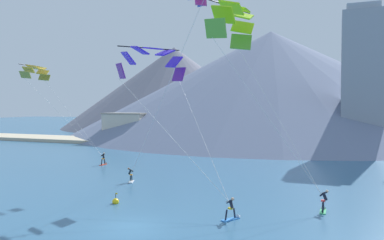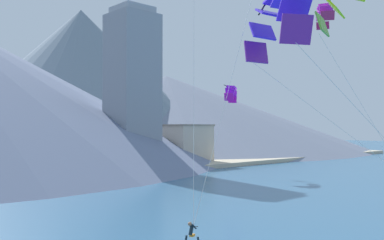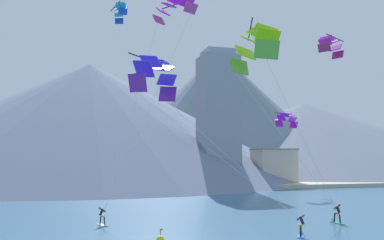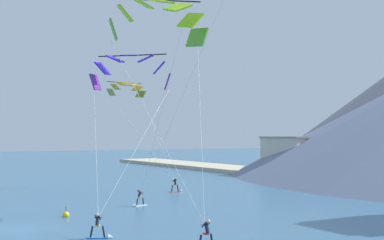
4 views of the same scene
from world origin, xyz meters
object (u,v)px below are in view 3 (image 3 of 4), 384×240
(kitesurfer_near_lead, at_px, (301,229))
(race_marker_buoy, at_px, (160,240))
(kitesurfer_mid_center, at_px, (103,220))
(parafoil_kite_distant_mid_solo, at_px, (331,44))
(parafoil_kite_mid_center, at_px, (174,9))
(kitesurfer_near_trail, at_px, (336,216))
(parafoil_kite_near_lead, at_px, (156,74))
(parafoil_kite_distant_low_drift, at_px, (120,10))
(parafoil_kite_distant_high_outer, at_px, (287,118))
(parafoil_kite_near_trail, at_px, (256,45))

(kitesurfer_near_lead, distance_m, race_marker_buoy, 10.30)
(kitesurfer_mid_center, height_order, parafoil_kite_distant_mid_solo, parafoil_kite_distant_mid_solo)
(parafoil_kite_mid_center, bearing_deg, kitesurfer_near_trail, -31.97)
(parafoil_kite_near_lead, bearing_deg, parafoil_kite_distant_mid_solo, 24.18)
(parafoil_kite_mid_center, distance_m, parafoil_kite_distant_low_drift, 10.51)
(parafoil_kite_near_lead, bearing_deg, parafoil_kite_distant_high_outer, 45.67)
(parafoil_kite_near_lead, relative_size, parafoil_kite_distant_high_outer, 2.26)
(kitesurfer_near_lead, height_order, parafoil_kite_near_lead, parafoil_kite_near_lead)
(kitesurfer_near_lead, xyz_separation_m, parafoil_kite_near_trail, (-1.23, 4.74, 14.71))
(kitesurfer_mid_center, xyz_separation_m, parafoil_kite_mid_center, (6.92, 3.79, 20.07))
(parafoil_kite_near_trail, xyz_separation_m, parafoil_kite_distant_low_drift, (-9.80, 16.85, 7.76))
(parafoil_kite_distant_low_drift, xyz_separation_m, race_marker_buoy, (0.76, -20.87, -22.83))
(parafoil_kite_distant_high_outer, distance_m, parafoil_kite_distant_low_drift, 32.45)
(kitesurfer_near_lead, distance_m, kitesurfer_mid_center, 16.00)
(parafoil_kite_distant_high_outer, relative_size, parafoil_kite_distant_mid_solo, 1.11)
(kitesurfer_mid_center, bearing_deg, parafoil_kite_distant_mid_solo, 16.50)
(parafoil_kite_mid_center, height_order, parafoil_kite_distant_mid_solo, parafoil_kite_mid_center)
(kitesurfer_near_trail, bearing_deg, parafoil_kite_distant_mid_solo, 56.10)
(parafoil_kite_distant_low_drift, bearing_deg, parafoil_kite_distant_high_outer, 22.76)
(race_marker_buoy, bearing_deg, kitesurfer_near_lead, -4.01)
(parafoil_kite_mid_center, bearing_deg, parafoil_kite_distant_mid_solo, 12.02)
(kitesurfer_near_lead, distance_m, parafoil_kite_near_trail, 15.50)
(parafoil_kite_near_trail, distance_m, race_marker_buoy, 18.02)
(parafoil_kite_mid_center, bearing_deg, parafoil_kite_near_lead, -115.46)
(kitesurfer_near_lead, bearing_deg, kitesurfer_near_trail, 36.88)
(parafoil_kite_mid_center, xyz_separation_m, parafoil_kite_distant_mid_solo, (20.87, 4.44, -1.02))
(kitesurfer_mid_center, distance_m, race_marker_buoy, 8.52)
(parafoil_kite_distant_low_drift, distance_m, parafoil_kite_distant_mid_solo, 26.01)
(parafoil_kite_distant_mid_solo, bearing_deg, parafoil_kite_mid_center, -167.98)
(kitesurfer_mid_center, distance_m, parafoil_kite_near_trail, 19.58)
(parafoil_kite_distant_low_drift, relative_size, parafoil_kite_distant_mid_solo, 0.87)
(parafoil_kite_mid_center, bearing_deg, parafoil_kite_distant_high_outer, 41.59)
(parafoil_kite_distant_high_outer, bearing_deg, parafoil_kite_distant_low_drift, -157.24)
(kitesurfer_near_trail, distance_m, kitesurfer_mid_center, 19.95)
(parafoil_kite_near_trail, xyz_separation_m, parafoil_kite_mid_center, (-5.34, 7.65, 5.30))
(kitesurfer_mid_center, relative_size, parafoil_kite_distant_low_drift, 0.41)
(parafoil_kite_near_lead, distance_m, parafoil_kite_mid_center, 10.59)
(kitesurfer_mid_center, bearing_deg, kitesurfer_near_lead, -32.51)
(parafoil_kite_near_lead, distance_m, parafoil_kite_near_trail, 8.86)
(parafoil_kite_near_lead, height_order, race_marker_buoy, parafoil_kite_near_lead)
(parafoil_kite_near_lead, distance_m, parafoil_kite_distant_mid_solo, 27.07)
(race_marker_buoy, bearing_deg, parafoil_kite_distant_high_outer, 50.06)
(parafoil_kite_near_lead, bearing_deg, kitesurfer_near_trail, -5.84)
(parafoil_kite_distant_high_outer, distance_m, parafoil_kite_distant_mid_solo, 18.44)
(kitesurfer_near_trail, xyz_separation_m, race_marker_buoy, (-16.30, -3.81, -0.42))
(kitesurfer_mid_center, height_order, parafoil_kite_near_lead, parafoil_kite_near_lead)
(kitesurfer_near_lead, distance_m, parafoil_kite_near_lead, 16.52)
(kitesurfer_mid_center, distance_m, parafoil_kite_near_lead, 12.94)
(parafoil_kite_near_lead, distance_m, parafoil_kite_distant_low_drift, 18.73)
(kitesurfer_mid_center, bearing_deg, parafoil_kite_mid_center, 28.70)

